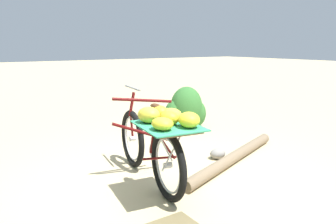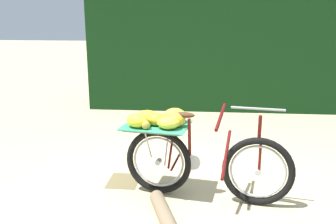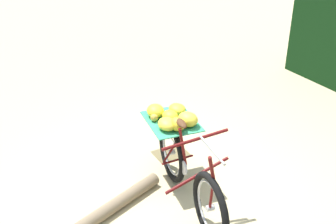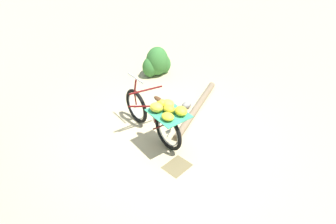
% 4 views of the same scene
% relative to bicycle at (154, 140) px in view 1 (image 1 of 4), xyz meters
% --- Properties ---
extents(ground_plane, '(60.00, 60.00, 0.00)m').
position_rel_bicycle_xyz_m(ground_plane, '(-0.06, -0.12, -0.53)').
color(ground_plane, '#C6B284').
extents(bicycle, '(0.77, 1.80, 1.03)m').
position_rel_bicycle_xyz_m(bicycle, '(0.00, 0.00, 0.00)').
color(bicycle, black).
rests_on(bicycle, ground_plane).
extents(fallen_log, '(2.21, 0.91, 0.14)m').
position_rel_bicycle_xyz_m(fallen_log, '(1.26, 0.04, -0.46)').
color(fallen_log, '#7F6B51').
rests_on(fallen_log, ground_plane).
extents(shrub_cluster, '(0.82, 0.56, 0.78)m').
position_rel_bicycle_xyz_m(shrub_cluster, '(1.88, 1.92, -0.19)').
color(shrub_cluster, '#387533').
rests_on(shrub_cluster, ground_plane).
extents(path_stone, '(0.22, 0.19, 0.14)m').
position_rel_bicycle_xyz_m(path_stone, '(1.20, 0.28, -0.46)').
color(path_stone, gray).
rests_on(path_stone, ground_plane).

